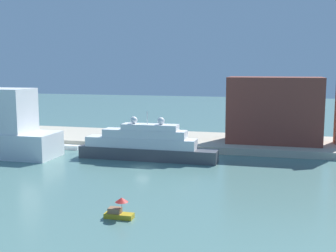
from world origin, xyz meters
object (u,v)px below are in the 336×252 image
at_px(parked_car, 126,134).
at_px(person_figure, 138,139).
at_px(large_yacht, 145,145).
at_px(small_motorboat, 119,211).
at_px(harbor_building, 274,110).
at_px(mooring_bollard, 188,143).
at_px(work_barge, 68,147).

height_order(parked_car, person_figure, person_figure).
distance_m(large_yacht, small_motorboat, 35.23).
distance_m(parked_car, person_figure, 9.06).
relative_size(harbor_building, person_figure, 13.29).
distance_m(parked_car, mooring_bollard, 19.24).
bearing_deg(mooring_bollard, work_barge, -172.74).
relative_size(harbor_building, parked_car, 5.33).
xyz_separation_m(harbor_building, person_figure, (-30.87, -8.48, -6.93)).
bearing_deg(harbor_building, mooring_bollard, -154.49).
height_order(work_barge, parked_car, parked_car).
height_order(small_motorboat, parked_car, parked_car).
distance_m(work_barge, harbor_building, 49.45).
distance_m(harbor_building, person_figure, 32.75).
xyz_separation_m(work_barge, mooring_bollard, (28.15, 3.59, 1.56)).
bearing_deg(small_motorboat, large_yacht, 101.90).
distance_m(harbor_building, mooring_bollard, 22.11).
height_order(work_barge, mooring_bollard, mooring_bollard).
bearing_deg(parked_car, person_figure, -51.35).
relative_size(small_motorboat, work_barge, 0.65).
height_order(small_motorboat, work_barge, small_motorboat).
distance_m(work_barge, parked_car, 15.42).
height_order(small_motorboat, mooring_bollard, small_motorboat).
distance_m(person_figure, mooring_bollard, 12.03).
bearing_deg(work_barge, large_yacht, -17.19).
relative_size(large_yacht, parked_car, 7.28).
distance_m(harbor_building, parked_car, 37.23).
height_order(work_barge, harbor_building, harbor_building).
xyz_separation_m(small_motorboat, work_barge, (-28.50, 40.98, -0.54)).
height_order(large_yacht, person_figure, large_yacht).
xyz_separation_m(large_yacht, person_figure, (-5.11, 10.68, -0.74)).
bearing_deg(parked_car, mooring_bollard, -23.25).
height_order(harbor_building, mooring_bollard, harbor_building).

